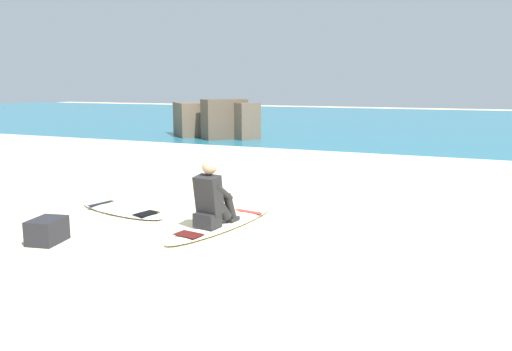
% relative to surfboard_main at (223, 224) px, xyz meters
% --- Properties ---
extents(ground_plane, '(80.00, 80.00, 0.00)m').
position_rel_surfboard_main_xyz_m(ground_plane, '(0.01, -0.57, -0.04)').
color(ground_plane, beige).
extents(sea, '(80.00, 28.00, 0.10)m').
position_rel_surfboard_main_xyz_m(sea, '(0.01, 21.17, 0.01)').
color(sea, teal).
rests_on(sea, ground).
extents(breaking_foam, '(80.00, 0.90, 0.11)m').
position_rel_surfboard_main_xyz_m(breaking_foam, '(0.01, 7.47, 0.02)').
color(breaking_foam, white).
rests_on(breaking_foam, ground).
extents(surfboard_main, '(0.92, 2.47, 0.08)m').
position_rel_surfboard_main_xyz_m(surfboard_main, '(0.00, 0.00, 0.00)').
color(surfboard_main, '#EFE5C6').
rests_on(surfboard_main, ground).
extents(surfer_seated, '(0.43, 0.74, 0.95)m').
position_rel_surfboard_main_xyz_m(surfer_seated, '(-0.04, -0.24, 0.40)').
color(surfer_seated, '#232326').
rests_on(surfer_seated, surfboard_main).
extents(surfboard_spare_near, '(1.93, 0.93, 0.08)m').
position_rel_surfboard_main_xyz_m(surfboard_spare_near, '(-1.88, 0.08, 0.00)').
color(surfboard_spare_near, silver).
rests_on(surfboard_spare_near, ground).
extents(rock_outcrop_distant, '(3.92, 2.85, 1.51)m').
position_rel_surfboard_main_xyz_m(rock_outcrop_distant, '(-5.72, 10.34, 0.66)').
color(rock_outcrop_distant, brown).
rests_on(rock_outcrop_distant, ground).
extents(beach_bag, '(0.45, 0.54, 0.32)m').
position_rel_surfboard_main_xyz_m(beach_bag, '(-1.75, -1.59, 0.12)').
color(beach_bag, '#232328').
rests_on(beach_bag, ground).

